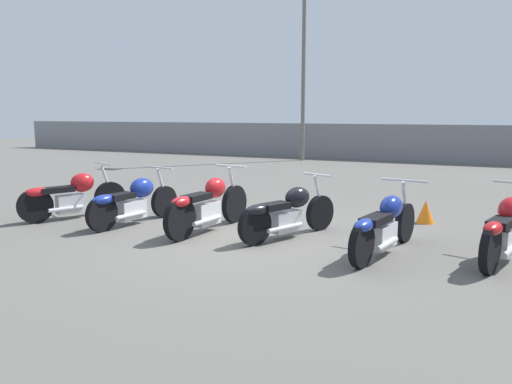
{
  "coord_description": "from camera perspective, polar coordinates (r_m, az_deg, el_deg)",
  "views": [
    {
      "loc": [
        3.31,
        -6.79,
        1.88
      ],
      "look_at": [
        0.0,
        0.29,
        0.65
      ],
      "focal_mm": 35.0,
      "sensor_mm": 36.0,
      "label": 1
    }
  ],
  "objects": [
    {
      "name": "motorcycle_slot_0",
      "position": [
        9.6,
        -20.28,
        -0.38
      ],
      "size": [
        1.02,
        1.84,
        0.97
      ],
      "rotation": [
        0.0,
        0.0,
        -0.42
      ],
      "color": "black",
      "rests_on": "ground_plane"
    },
    {
      "name": "fence_back",
      "position": [
        20.67,
        15.84,
        5.43
      ],
      "size": [
        40.0,
        0.04,
        1.46
      ],
      "color": "gray",
      "rests_on": "ground_plane"
    },
    {
      "name": "light_pole_left",
      "position": [
        20.54,
        5.51,
        17.43
      ],
      "size": [
        0.7,
        0.35,
        8.45
      ],
      "color": "slate",
      "rests_on": "ground_plane"
    },
    {
      "name": "motorcycle_slot_3",
      "position": [
        7.61,
        3.63,
        -2.33
      ],
      "size": [
        0.95,
        1.87,
        0.94
      ],
      "rotation": [
        0.0,
        0.0,
        -0.4
      ],
      "color": "black",
      "rests_on": "ground_plane"
    },
    {
      "name": "motorcycle_slot_2",
      "position": [
        8.03,
        -5.55,
        -1.49
      ],
      "size": [
        0.61,
        2.14,
        1.02
      ],
      "rotation": [
        0.0,
        0.0,
        -0.1
      ],
      "color": "black",
      "rests_on": "ground_plane"
    },
    {
      "name": "motorcycle_slot_5",
      "position": [
        7.13,
        26.66,
        -3.79
      ],
      "size": [
        0.81,
        1.94,
        0.97
      ],
      "rotation": [
        0.0,
        0.0,
        -0.26
      ],
      "color": "black",
      "rests_on": "ground_plane"
    },
    {
      "name": "motorcycle_slot_1",
      "position": [
        8.77,
        -13.83,
        -0.99
      ],
      "size": [
        0.65,
        1.97,
        0.94
      ],
      "rotation": [
        0.0,
        0.0,
        -0.16
      ],
      "color": "black",
      "rests_on": "ground_plane"
    },
    {
      "name": "traffic_cone_near",
      "position": [
        9.14,
        18.8,
        -2.14
      ],
      "size": [
        0.31,
        0.31,
        0.4
      ],
      "color": "orange",
      "rests_on": "ground_plane"
    },
    {
      "name": "ground_plane",
      "position": [
        7.79,
        -0.91,
        -5.03
      ],
      "size": [
        60.0,
        60.0,
        0.0
      ],
      "primitive_type": "plane",
      "color": "#5B5954"
    },
    {
      "name": "motorcycle_slot_4",
      "position": [
        6.91,
        14.46,
        -3.68
      ],
      "size": [
        0.74,
        2.1,
        0.95
      ],
      "rotation": [
        0.0,
        0.0,
        -0.19
      ],
      "color": "black",
      "rests_on": "ground_plane"
    }
  ]
}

